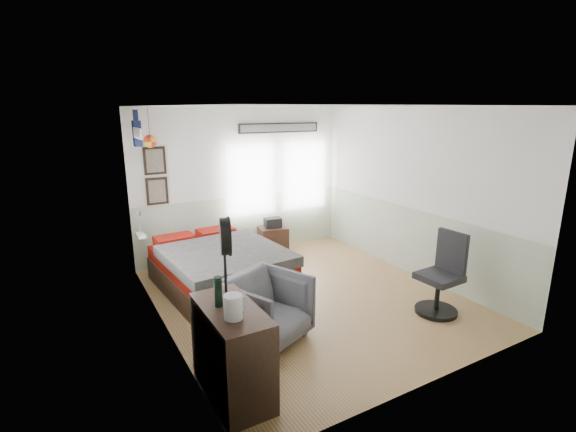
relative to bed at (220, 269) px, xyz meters
name	(u,v)px	position (x,y,z in m)	size (l,w,h in m)	color
ground_plane	(307,298)	(1.02, -0.86, -0.35)	(4.00, 4.50, 0.01)	olive
room_shell	(297,187)	(0.94, -0.67, 1.27)	(4.02, 4.52, 2.71)	silver
wall_decor	(185,145)	(-0.09, 1.10, 1.76)	(3.55, 1.32, 1.44)	black
bed	(220,269)	(0.00, 0.00, 0.00)	(1.71, 2.29, 0.70)	black
dresser	(232,351)	(-0.72, -2.27, 0.11)	(0.48, 1.00, 0.90)	black
armchair	(267,308)	(0.00, -1.56, 0.05)	(0.84, 0.87, 0.79)	#52515A
nightstand	(273,240)	(1.47, 1.10, -0.09)	(0.51, 0.41, 0.51)	black
task_chair	(442,280)	(2.34, -2.10, 0.11)	(0.55, 0.55, 1.11)	black
kettle	(233,307)	(-0.77, -2.47, 0.67)	(0.19, 0.16, 0.22)	silver
bottle	(218,292)	(-0.80, -2.19, 0.70)	(0.07, 0.07, 0.29)	black
stand_fan	(225,238)	(-0.74, -2.25, 1.23)	(0.19, 0.34, 0.86)	black
black_bag	(273,223)	(1.47, 1.10, 0.26)	(0.31, 0.20, 0.18)	black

